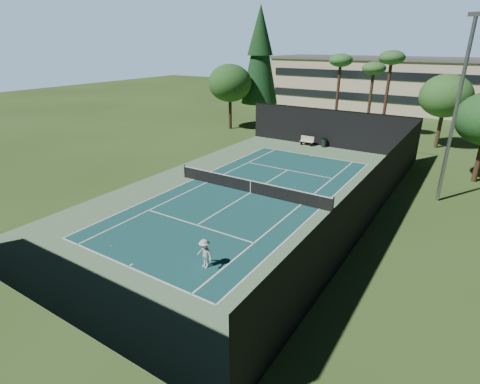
% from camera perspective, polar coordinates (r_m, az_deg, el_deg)
% --- Properties ---
extents(ground, '(160.00, 160.00, 0.00)m').
position_cam_1_polar(ground, '(28.13, 1.59, -0.14)').
color(ground, '#32521E').
rests_on(ground, ground).
extents(apron_slab, '(18.00, 32.00, 0.01)m').
position_cam_1_polar(apron_slab, '(28.13, 1.59, -0.13)').
color(apron_slab, '#5F865E').
rests_on(apron_slab, ground).
extents(court_surface, '(10.97, 23.77, 0.01)m').
position_cam_1_polar(court_surface, '(28.13, 1.59, -0.12)').
color(court_surface, '#184D4E').
rests_on(court_surface, ground).
extents(court_lines, '(11.07, 23.87, 0.01)m').
position_cam_1_polar(court_lines, '(28.13, 1.59, -0.10)').
color(court_lines, white).
rests_on(court_lines, ground).
extents(tennis_net, '(12.90, 0.10, 1.10)m').
position_cam_1_polar(tennis_net, '(27.93, 1.60, 0.92)').
color(tennis_net, black).
rests_on(tennis_net, ground).
extents(fence, '(18.04, 32.05, 4.03)m').
position_cam_1_polar(fence, '(27.50, 1.70, 3.79)').
color(fence, black).
rests_on(fence, ground).
extents(player, '(1.10, 0.76, 1.56)m').
position_cam_1_polar(player, '(18.89, -5.41, -9.32)').
color(player, silver).
rests_on(player, ground).
extents(tennis_ball_a, '(0.07, 0.07, 0.07)m').
position_cam_1_polar(tennis_ball_a, '(22.13, -19.00, -7.76)').
color(tennis_ball_a, yellow).
rests_on(tennis_ball_a, ground).
extents(tennis_ball_b, '(0.08, 0.08, 0.08)m').
position_cam_1_polar(tennis_ball_b, '(30.14, 3.74, 1.43)').
color(tennis_ball_b, '#D9F437').
rests_on(tennis_ball_b, ground).
extents(tennis_ball_c, '(0.06, 0.06, 0.06)m').
position_cam_1_polar(tennis_ball_c, '(29.32, 8.39, 0.63)').
color(tennis_ball_c, '#C5E935').
rests_on(tennis_ball_c, ground).
extents(tennis_ball_d, '(0.07, 0.07, 0.07)m').
position_cam_1_polar(tennis_ball_d, '(33.57, -5.99, 3.51)').
color(tennis_ball_d, '#E3F136').
rests_on(tennis_ball_d, ground).
extents(park_bench, '(1.50, 0.45, 1.02)m').
position_cam_1_polar(park_bench, '(41.94, 10.18, 7.72)').
color(park_bench, beige).
rests_on(park_bench, ground).
extents(trash_bin, '(0.56, 0.56, 0.95)m').
position_cam_1_polar(trash_bin, '(41.62, 12.69, 7.33)').
color(trash_bin, black).
rests_on(trash_bin, ground).
extents(pine_tree, '(4.80, 4.80, 15.00)m').
position_cam_1_polar(pine_tree, '(51.15, 3.09, 20.71)').
color(pine_tree, '#41281C').
rests_on(pine_tree, ground).
extents(palm_a, '(2.80, 2.80, 9.32)m').
position_cam_1_polar(palm_a, '(48.93, 15.07, 18.40)').
color(palm_a, '#462C1E').
rests_on(palm_a, ground).
extents(palm_b, '(2.80, 2.80, 8.42)m').
position_cam_1_polar(palm_b, '(49.92, 19.70, 17.00)').
color(palm_b, '#432E1D').
rests_on(palm_b, ground).
extents(palm_c, '(2.80, 2.80, 9.77)m').
position_cam_1_polar(palm_c, '(46.38, 22.07, 17.97)').
color(palm_c, '#452C1D').
rests_on(palm_c, ground).
extents(decid_tree_a, '(5.12, 5.12, 7.62)m').
position_cam_1_polar(decid_tree_a, '(44.79, 28.85, 12.68)').
color(decid_tree_a, '#46341E').
rests_on(decid_tree_a, ground).
extents(decid_tree_c, '(5.44, 5.44, 8.09)m').
position_cam_1_polar(decid_tree_c, '(49.04, -1.54, 16.25)').
color(decid_tree_c, '#412A1C').
rests_on(decid_tree_c, ground).
extents(campus_building, '(40.50, 12.50, 8.30)m').
position_cam_1_polar(campus_building, '(69.94, 22.31, 15.09)').
color(campus_building, beige).
rests_on(campus_building, ground).
extents(light_pole, '(0.90, 0.25, 12.22)m').
position_cam_1_polar(light_pole, '(28.69, 30.07, 10.84)').
color(light_pole, gray).
rests_on(light_pole, ground).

